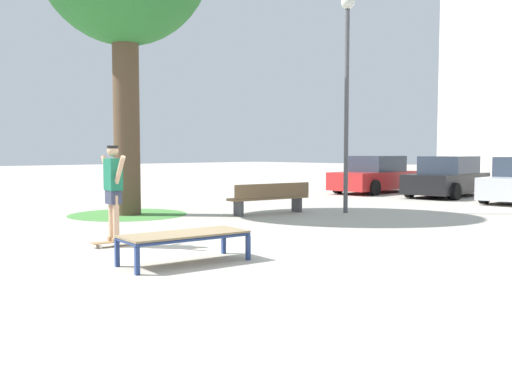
{
  "coord_description": "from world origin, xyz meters",
  "views": [
    {
      "loc": [
        7.17,
        -5.42,
        1.68
      ],
      "look_at": [
        0.34,
        1.24,
        1.0
      ],
      "focal_mm": 40.15,
      "sensor_mm": 36.0,
      "label": 1
    }
  ],
  "objects": [
    {
      "name": "grass_patch_near_left",
      "position": [
        -6.04,
        2.69,
        0.0
      ],
      "size": [
        3.12,
        3.12,
        0.01
      ],
      "primitive_type": "cylinder",
      "color": "#47893D",
      "rests_on": "ground"
    },
    {
      "name": "car_red",
      "position": [
        -6.11,
        14.29,
        0.69
      ],
      "size": [
        1.99,
        4.23,
        1.5
      ],
      "color": "red",
      "rests_on": "ground"
    },
    {
      "name": "car_black",
      "position": [
        -3.08,
        14.55,
        0.69
      ],
      "size": [
        2.16,
        4.32,
        1.5
      ],
      "color": "black",
      "rests_on": "ground"
    },
    {
      "name": "ground_plane",
      "position": [
        0.0,
        0.0,
        0.0
      ],
      "size": [
        120.0,
        120.0,
        0.0
      ],
      "primitive_type": "plane",
      "color": "#B2AA9E"
    },
    {
      "name": "light_post",
      "position": [
        -2.27,
        7.2,
        3.83
      ],
      "size": [
        0.36,
        0.36,
        5.83
      ],
      "color": "#4C4C51",
      "rests_on": "ground"
    },
    {
      "name": "skateboard",
      "position": [
        -1.76,
        -0.22,
        0.08
      ],
      "size": [
        0.32,
        0.82,
        0.09
      ],
      "color": "#9E754C",
      "rests_on": "ground"
    },
    {
      "name": "skate_box",
      "position": [
        0.34,
        -0.26,
        0.41
      ],
      "size": [
        1.03,
        1.99,
        0.46
      ],
      "color": "navy",
      "rests_on": "ground"
    },
    {
      "name": "skater",
      "position": [
        -1.76,
        -0.22,
        1.07
      ],
      "size": [
        1.0,
        0.33,
        1.69
      ],
      "color": "tan",
      "rests_on": "skateboard"
    },
    {
      "name": "park_bench",
      "position": [
        -3.47,
        5.47,
        0.45
      ],
      "size": [
        0.85,
        2.44,
        0.83
      ],
      "color": "brown",
      "rests_on": "ground"
    }
  ]
}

